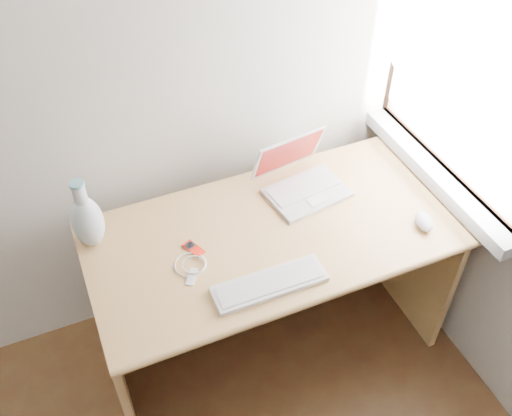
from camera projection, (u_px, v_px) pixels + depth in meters
name	position (u px, v px, depth m)	size (l,w,h in m)	color
window	(469.00, 67.00, 2.03)	(0.11, 0.99, 1.10)	silver
desk	(262.00, 253.00, 2.39)	(1.41, 0.71, 0.75)	tan
laptop	(303.00, 179.00, 2.33)	(0.35, 0.31, 0.22)	silver
external_keyboard	(270.00, 284.00, 1.98)	(0.41, 0.13, 0.02)	white
mouse	(424.00, 221.00, 2.19)	(0.07, 0.11, 0.04)	silver
ipod	(194.00, 248.00, 2.11)	(0.07, 0.10, 0.01)	red
cable_coil	(190.00, 265.00, 2.06)	(0.12, 0.12, 0.01)	white
remote	(192.00, 277.00, 2.02)	(0.03, 0.08, 0.01)	white
vase	(87.00, 220.00, 2.05)	(0.12, 0.12, 0.30)	white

